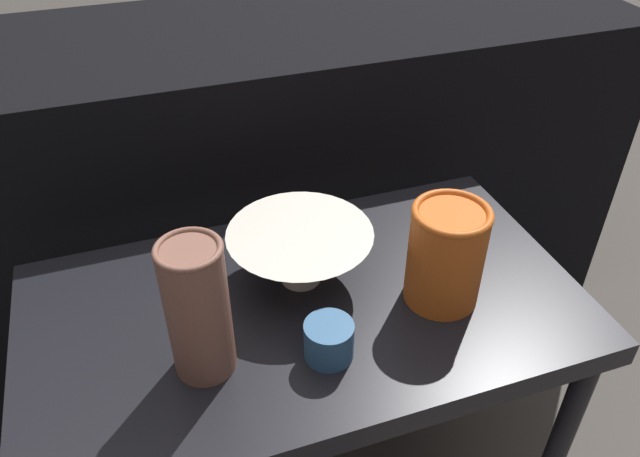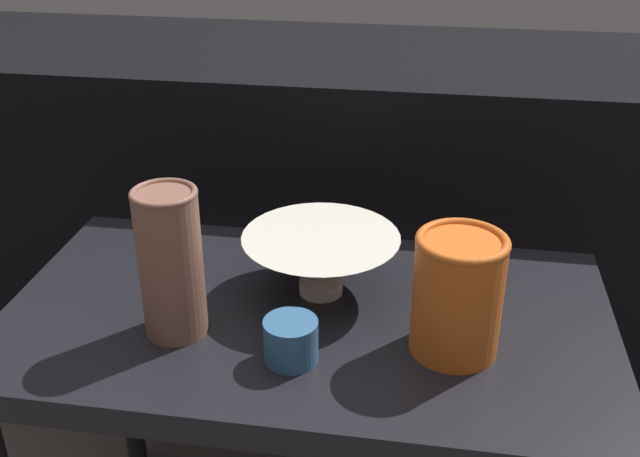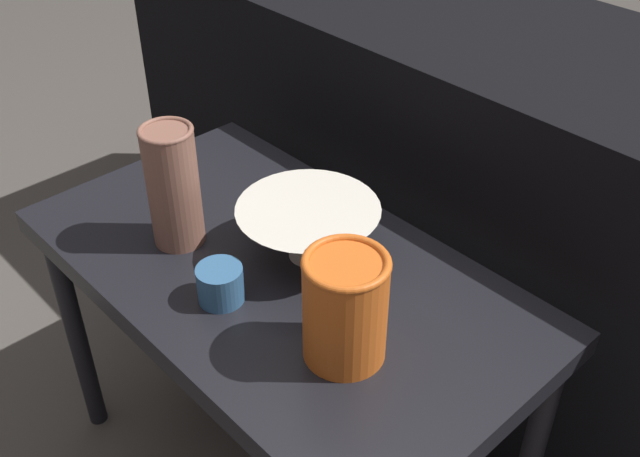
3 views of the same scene
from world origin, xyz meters
TOP-DOWN VIEW (x-y plane):
  - table at (0.00, 0.00)m, footprint 0.83×0.46m
  - couch_backdrop at (0.00, 0.57)m, footprint 1.80×0.50m
  - bowl at (0.01, 0.05)m, footprint 0.22×0.22m
  - vase_textured_left at (-0.16, -0.07)m, footprint 0.08×0.08m
  - vase_colorful_right at (0.20, -0.05)m, footprint 0.11×0.11m
  - cup at (0.00, -0.11)m, footprint 0.07×0.07m

SIDE VIEW (x-z plane):
  - couch_backdrop at x=0.00m, z-range 0.00..0.75m
  - table at x=0.00m, z-range 0.21..0.74m
  - cup at x=0.00m, z-range 0.53..0.59m
  - bowl at x=0.01m, z-range 0.54..0.63m
  - vase_colorful_right at x=0.20m, z-range 0.54..0.70m
  - vase_textured_left at x=-0.16m, z-range 0.54..0.74m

